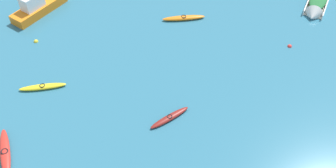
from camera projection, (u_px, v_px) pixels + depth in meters
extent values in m
cube|color=orange|center=(39.00, 8.00, 32.34)|extent=(3.38, 5.17, 0.75)
cube|color=white|center=(32.00, 1.00, 31.35)|extent=(1.71, 2.08, 1.19)
ellipsoid|color=maroon|center=(170.00, 118.00, 24.48)|extent=(2.35, 2.47, 0.26)
torus|color=black|center=(170.00, 116.00, 24.39)|extent=(0.51, 0.51, 0.06)
ellipsoid|color=yellow|center=(43.00, 87.00, 26.33)|extent=(3.16, 1.59, 0.29)
torus|color=black|center=(42.00, 86.00, 26.24)|extent=(0.50, 0.50, 0.06)
ellipsoid|color=red|center=(5.00, 153.00, 22.59)|extent=(2.37, 3.44, 0.33)
torus|color=black|center=(4.00, 151.00, 22.48)|extent=(0.61, 0.61, 0.07)
cube|color=beige|center=(316.00, 5.00, 33.17)|extent=(2.31, 3.85, 0.12)
cube|color=white|center=(326.00, 6.00, 32.81)|extent=(1.06, 3.66, 0.47)
cube|color=white|center=(308.00, 2.00, 33.28)|extent=(1.06, 3.66, 0.47)
cone|color=white|center=(313.00, 16.00, 31.81)|extent=(1.64, 1.21, 1.47)
cube|color=#937047|center=(318.00, 2.00, 33.10)|extent=(1.43, 0.73, 0.03)
ellipsoid|color=#236633|center=(318.00, 0.00, 32.78)|extent=(2.17, 3.53, 0.39)
ellipsoid|color=orange|center=(184.00, 18.00, 31.76)|extent=(3.55, 1.63, 0.32)
torus|color=black|center=(184.00, 16.00, 31.66)|extent=(0.54, 0.54, 0.07)
sphere|color=red|center=(290.00, 46.00, 29.50)|extent=(0.34, 0.34, 0.34)
sphere|color=yellow|center=(36.00, 42.00, 29.90)|extent=(0.35, 0.35, 0.35)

